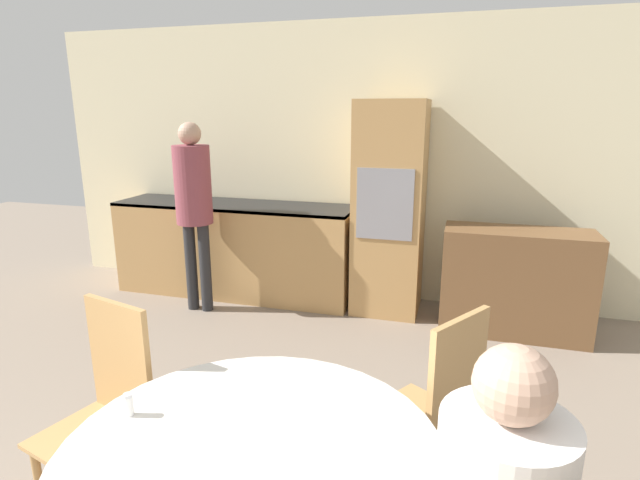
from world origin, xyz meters
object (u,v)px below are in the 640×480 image
Objects in this scene: sideboard at (515,282)px; person_standing at (194,196)px; oven_unit at (389,209)px; chair_far_right at (438,406)px; chair_far_left at (107,403)px.

person_standing reaches higher than sideboard.
person_standing is at bearing -163.01° from oven_unit.
chair_far_right is at bearing -76.26° from oven_unit.
chair_far_left is (-1.91, -2.53, 0.11)m from sideboard.
chair_far_left is 2.46m from person_standing.
sideboard is at bearing -11.83° from oven_unit.
chair_far_left is 1.00× the size of chair_far_right.
sideboard is 2.21m from chair_far_right.
sideboard is 2.83m from person_standing.
person_standing is (-0.84, 2.25, 0.52)m from chair_far_left.
oven_unit is at bearing 168.17° from sideboard.
person_standing reaches higher than chair_far_right.
oven_unit is 1.11× the size of person_standing.
person_standing reaches higher than chair_far_left.
sideboard is at bearing -160.91° from chair_far_right.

